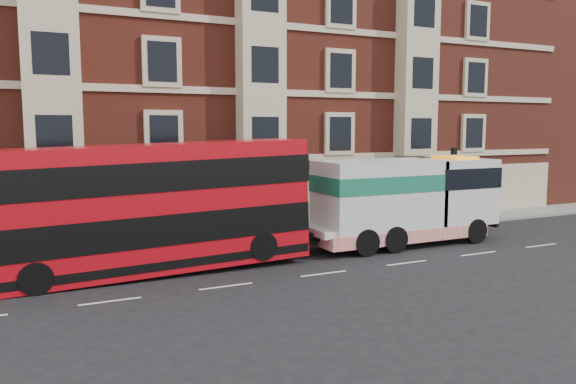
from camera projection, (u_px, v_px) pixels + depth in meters
name	position (u px, v px, depth m)	size (l,w,h in m)	color
ground	(324.00, 274.00, 21.80)	(120.00, 120.00, 0.00)	black
sidewalk	(251.00, 238.00, 28.50)	(90.00, 3.00, 0.15)	slate
victorian_terrace	(211.00, 55.00, 34.28)	(45.00, 12.00, 20.40)	maroon
filler_east	(575.00, 82.00, 47.06)	(18.00, 10.00, 19.00)	maroon
lamp_post_west	(134.00, 196.00, 24.45)	(0.35, 0.15, 4.35)	black
lamp_post_east	(453.00, 180.00, 32.22)	(0.35, 0.15, 4.35)	black
double_decker_bus	(150.00, 205.00, 21.70)	(12.39, 2.84, 5.02)	#AF0913
tow_truck	(403.00, 200.00, 26.96)	(9.92, 2.93, 4.14)	silver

